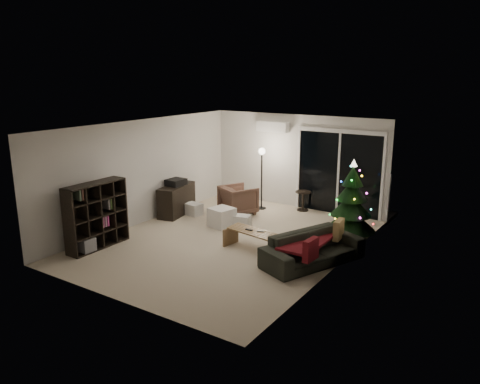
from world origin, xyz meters
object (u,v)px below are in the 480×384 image
object	(u,v)px
bookshelf	(91,214)
coffee_table	(255,241)
armchair	(238,200)
media_cabinet	(177,200)
sofa	(313,248)
christmas_tree	(352,200)

from	to	relation	value
bookshelf	coffee_table	xyz separation A→B (m)	(3.02, 1.65, -0.49)
armchair	coffee_table	bearing A→B (deg)	156.93
armchair	media_cabinet	bearing A→B (deg)	60.21
armchair	sofa	size ratio (longest dim) A/B	0.40
bookshelf	media_cabinet	xyz separation A→B (m)	(0.00, 2.71, -0.31)
christmas_tree	bookshelf	bearing A→B (deg)	-142.32
armchair	coffee_table	world-z (taller)	armchair
bookshelf	sofa	size ratio (longest dim) A/B	0.68
bookshelf	media_cabinet	size ratio (longest dim) A/B	1.13
media_cabinet	sofa	bearing A→B (deg)	-25.42
media_cabinet	coffee_table	distance (m)	3.20
sofa	christmas_tree	world-z (taller)	christmas_tree
armchair	bookshelf	bearing A→B (deg)	95.82
bookshelf	media_cabinet	bearing A→B (deg)	107.36
bookshelf	sofa	distance (m)	4.63
media_cabinet	sofa	size ratio (longest dim) A/B	0.60
coffee_table	christmas_tree	bearing A→B (deg)	61.25
media_cabinet	christmas_tree	size ratio (longest dim) A/B	0.69
media_cabinet	christmas_tree	bearing A→B (deg)	-2.92
sofa	armchair	bearing A→B (deg)	79.89
armchair	christmas_tree	bearing A→B (deg)	-157.95
christmas_tree	coffee_table	bearing A→B (deg)	-128.38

